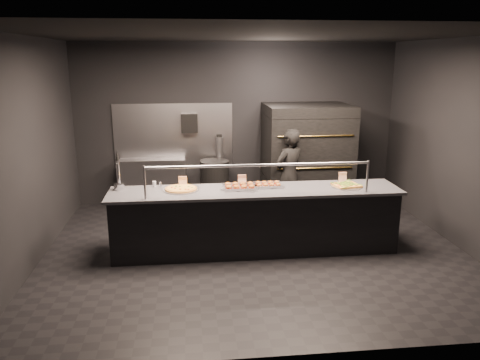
{
  "coord_description": "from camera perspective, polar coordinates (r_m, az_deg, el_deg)",
  "views": [
    {
      "loc": [
        -0.9,
        -6.26,
        2.71
      ],
      "look_at": [
        -0.2,
        0.2,
        1.01
      ],
      "focal_mm": 35.0,
      "sensor_mm": 36.0,
      "label": 1
    }
  ],
  "objects": [
    {
      "name": "round_pizza",
      "position": [
        6.6,
        -7.2,
        -1.07
      ],
      "size": [
        0.51,
        0.51,
        0.03
      ],
      "color": "silver",
      "rests_on": "service_counter"
    },
    {
      "name": "worker",
      "position": [
        7.93,
        6.01,
        0.57
      ],
      "size": [
        0.69,
        0.62,
        1.58
      ],
      "primitive_type": "imported",
      "rotation": [
        0.0,
        0.0,
        3.66
      ],
      "color": "black",
      "rests_on": "ground"
    },
    {
      "name": "pizza_oven",
      "position": [
        8.61,
        8.06,
        2.82
      ],
      "size": [
        1.5,
        1.23,
        1.91
      ],
      "color": "black",
      "rests_on": "ground"
    },
    {
      "name": "trash_bin",
      "position": [
        8.66,
        -3.1,
        -0.53
      ],
      "size": [
        0.53,
        0.53,
        0.89
      ],
      "primitive_type": "cylinder",
      "color": "black",
      "rests_on": "ground"
    },
    {
      "name": "fire_extinguisher",
      "position": [
        8.84,
        -2.53,
        3.88
      ],
      "size": [
        0.14,
        0.14,
        0.51
      ],
      "color": "#B2B2B7",
      "rests_on": "room"
    },
    {
      "name": "square_pizza",
      "position": [
        6.89,
        12.85,
        -0.64
      ],
      "size": [
        0.44,
        0.44,
        0.05
      ],
      "color": "silver",
      "rests_on": "service_counter"
    },
    {
      "name": "slider_tray_b",
      "position": [
        6.74,
        3.43,
        -0.56
      ],
      "size": [
        0.45,
        0.37,
        0.06
      ],
      "color": "silver",
      "rests_on": "service_counter"
    },
    {
      "name": "beer_tap",
      "position": [
        6.74,
        -14.58,
        0.17
      ],
      "size": [
        0.15,
        0.21,
        0.56
      ],
      "color": "silver",
      "rests_on": "service_counter"
    },
    {
      "name": "room",
      "position": [
        6.49,
        1.68,
        3.85
      ],
      "size": [
        6.04,
        6.0,
        3.0
      ],
      "color": "black",
      "rests_on": "ground"
    },
    {
      "name": "condiment_jar",
      "position": [
        6.79,
        -10.19,
        -0.52
      ],
      "size": [
        0.13,
        0.05,
        0.09
      ],
      "color": "silver",
      "rests_on": "service_counter"
    },
    {
      "name": "towel_dispenser",
      "position": [
        8.73,
        -6.19,
        6.93
      ],
      "size": [
        0.3,
        0.2,
        0.35
      ],
      "primitive_type": "cube",
      "color": "black",
      "rests_on": "room"
    },
    {
      "name": "service_counter",
      "position": [
        6.71,
        1.88,
        -4.91
      ],
      "size": [
        4.1,
        0.78,
        1.37
      ],
      "color": "black",
      "rests_on": "ground"
    },
    {
      "name": "slider_tray_a",
      "position": [
        6.62,
        -0.05,
        -0.78
      ],
      "size": [
        0.55,
        0.48,
        0.07
      ],
      "color": "silver",
      "rests_on": "service_counter"
    },
    {
      "name": "prep_shelf",
      "position": [
        8.9,
        -10.51,
        -0.3
      ],
      "size": [
        1.2,
        0.35,
        0.9
      ],
      "primitive_type": "cube",
      "color": "#99999E",
      "rests_on": "ground"
    },
    {
      "name": "tent_cards",
      "position": [
        6.83,
        2.06,
        0.1
      ],
      "size": [
        2.49,
        0.04,
        0.15
      ],
      "color": "white",
      "rests_on": "service_counter"
    }
  ]
}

